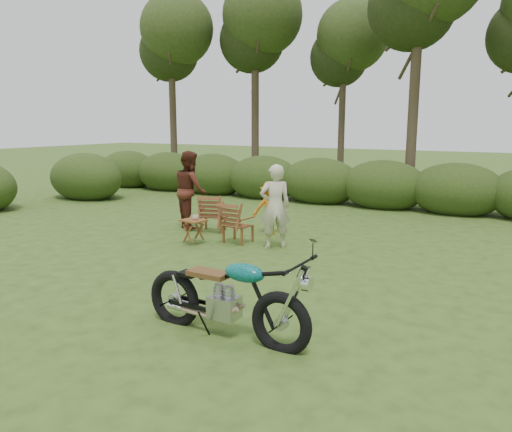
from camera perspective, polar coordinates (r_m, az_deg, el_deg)
The scene contains 10 objects.
ground at distance 7.10m, azimuth -5.45°, elevation -9.72°, with size 80.00×80.00×0.00m, color #2B4818.
tree_line at distance 15.60m, azimuth 17.53°, elevation 15.15°, with size 22.52×11.62×8.14m.
motorcycle at distance 6.06m, azimuth -3.60°, elevation -13.37°, with size 2.11×0.80×1.21m, color #0C9D93, non-canonical shape.
lawn_chair_right at distance 10.41m, azimuth -2.05°, elevation -3.03°, with size 0.59×0.59×0.85m, color brown, non-canonical shape.
lawn_chair_left at distance 11.48m, azimuth -4.89°, elevation -1.76°, with size 0.58×0.58×0.85m, color #5E2F17, non-canonical shape.
side_table at distance 10.29m, azimuth -7.16°, elevation -1.82°, with size 0.50×0.42×0.51m, color brown, non-canonical shape.
cup at distance 10.22m, azimuth -6.93°, elevation -0.15°, with size 0.12×0.12×0.10m, color beige.
adult_a at distance 9.97m, azimuth 2.16°, elevation -3.65°, with size 0.61×0.40×1.67m, color beige.
adult_b at distance 11.93m, azimuth -7.40°, elevation -1.33°, with size 0.88×0.69×1.82m, color #4E2116.
child at distance 11.21m, azimuth 1.60°, elevation -2.03°, with size 0.76×0.44×1.18m, color orange.
Camera 1 is at (3.82, -5.45, 2.47)m, focal length 35.00 mm.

